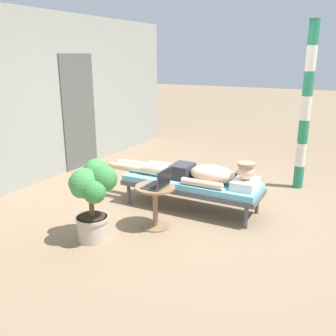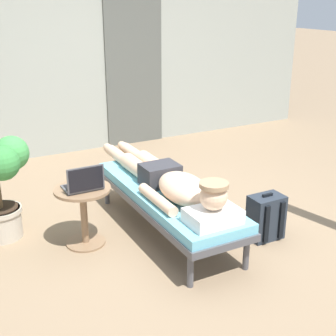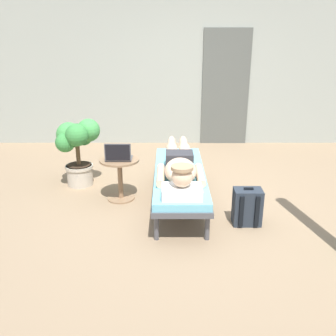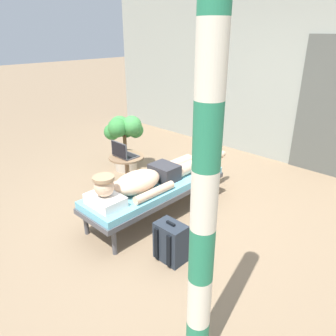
{
  "view_description": "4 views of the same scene",
  "coord_description": "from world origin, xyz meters",
  "views": [
    {
      "loc": [
        -4.47,
        -1.92,
        2.01
      ],
      "look_at": [
        -0.32,
        0.27,
        0.59
      ],
      "focal_mm": 39.82,
      "sensor_mm": 36.0,
      "label": 1
    },
    {
      "loc": [
        -1.95,
        -3.38,
        2.05
      ],
      "look_at": [
        -0.03,
        0.2,
        0.54
      ],
      "focal_mm": 50.36,
      "sensor_mm": 36.0,
      "label": 2
    },
    {
      "loc": [
        -0.28,
        -4.15,
        1.97
      ],
      "look_at": [
        -0.26,
        -0.07,
        0.49
      ],
      "focal_mm": 40.17,
      "sensor_mm": 36.0,
      "label": 3
    },
    {
      "loc": [
        2.33,
        -2.37,
        2.09
      ],
      "look_at": [
        -0.04,
        0.09,
        0.62
      ],
      "focal_mm": 34.29,
      "sensor_mm": 36.0,
      "label": 4
    }
  ],
  "objects": [
    {
      "name": "laptop",
      "position": [
        -0.87,
        0.1,
        0.58
      ],
      "size": [
        0.31,
        0.24,
        0.23
      ],
      "color": "#4C4C51",
      "rests_on": "side_table"
    },
    {
      "name": "porch_post",
      "position": [
        1.42,
        -1.14,
        1.25
      ],
      "size": [
        0.15,
        0.15,
        2.5
      ],
      "color": "#267F59",
      "rests_on": "ground"
    },
    {
      "name": "ground_plane",
      "position": [
        0.0,
        0.0,
        0.0
      ],
      "size": [
        40.0,
        40.0,
        0.0
      ],
      "primitive_type": "plane",
      "color": "#8C7256"
    },
    {
      "name": "person_reclining",
      "position": [
        -0.14,
        -0.06,
        0.52
      ],
      "size": [
        0.53,
        2.17,
        0.33
      ],
      "color": "white",
      "rests_on": "lounge_chair"
    },
    {
      "name": "side_table",
      "position": [
        -0.87,
        0.15,
        0.36
      ],
      "size": [
        0.48,
        0.48,
        0.52
      ],
      "color": "#8C6B4C",
      "rests_on": "ground"
    },
    {
      "name": "house_door_panel",
      "position": [
        0.75,
        2.66,
        1.02
      ],
      "size": [
        0.84,
        0.03,
        2.04
      ],
      "primitive_type": "cube",
      "color": "#545651",
      "rests_on": "ground"
    },
    {
      "name": "lounge_chair",
      "position": [
        -0.14,
        0.01,
        0.35
      ],
      "size": [
        0.61,
        1.88,
        0.42
      ],
      "color": "#4C4C51",
      "rests_on": "ground"
    },
    {
      "name": "backpack",
      "position": [
        0.57,
        -0.5,
        0.2
      ],
      "size": [
        0.3,
        0.26,
        0.42
      ],
      "color": "#262D38",
      "rests_on": "ground"
    },
    {
      "name": "potted_plant",
      "position": [
        -1.48,
        0.6,
        0.58
      ],
      "size": [
        0.57,
        0.62,
        0.91
      ],
      "color": "#BFB29E",
      "rests_on": "ground"
    },
    {
      "name": "house_wall_back",
      "position": [
        -0.14,
        2.77,
        1.35
      ],
      "size": [
        7.6,
        0.2,
        2.7
      ],
      "primitive_type": "cube",
      "color": "#999E93",
      "rests_on": "ground"
    }
  ]
}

